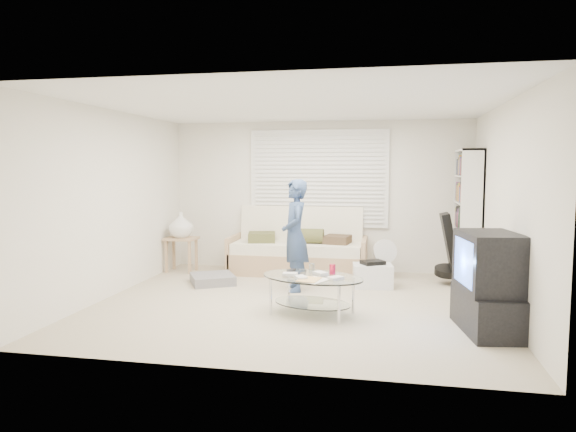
% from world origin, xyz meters
% --- Properties ---
extents(ground, '(5.00, 5.00, 0.00)m').
position_xyz_m(ground, '(0.00, 0.00, 0.00)').
color(ground, tan).
rests_on(ground, ground).
extents(room_shell, '(5.02, 4.52, 2.51)m').
position_xyz_m(room_shell, '(0.00, 0.48, 1.63)').
color(room_shell, silver).
rests_on(room_shell, ground).
extents(window_blinds, '(2.32, 0.08, 1.62)m').
position_xyz_m(window_blinds, '(0.00, 2.20, 1.55)').
color(window_blinds, silver).
rests_on(window_blinds, ground).
extents(futon_sofa, '(2.22, 0.90, 1.09)m').
position_xyz_m(futon_sofa, '(-0.28, 1.88, 0.36)').
color(futon_sofa, tan).
rests_on(futon_sofa, ground).
extents(grey_floor_pillow, '(0.82, 0.82, 0.14)m').
position_xyz_m(grey_floor_pillow, '(-1.41, 0.86, 0.07)').
color(grey_floor_pillow, slate).
rests_on(grey_floor_pillow, ground).
extents(side_table, '(0.50, 0.41, 1.00)m').
position_xyz_m(side_table, '(-2.22, 1.63, 0.74)').
color(side_table, tan).
rests_on(side_table, ground).
extents(bookshelf, '(0.32, 0.84, 2.00)m').
position_xyz_m(bookshelf, '(2.32, 1.71, 1.00)').
color(bookshelf, white).
rests_on(bookshelf, ground).
extents(guitar_case, '(0.39, 0.39, 1.05)m').
position_xyz_m(guitar_case, '(2.07, 1.48, 0.47)').
color(guitar_case, black).
rests_on(guitar_case, ground).
extents(floor_fan, '(0.39, 0.25, 0.63)m').
position_xyz_m(floor_fan, '(1.13, 1.68, 0.36)').
color(floor_fan, white).
rests_on(floor_fan, ground).
extents(storage_bin, '(0.60, 0.46, 0.39)m').
position_xyz_m(storage_bin, '(0.95, 1.09, 0.18)').
color(storage_bin, white).
rests_on(storage_bin, ground).
extents(tv_unit, '(0.66, 1.04, 1.06)m').
position_xyz_m(tv_unit, '(2.20, -0.75, 0.51)').
color(tv_unit, black).
rests_on(tv_unit, ground).
extents(coffee_table, '(1.39, 1.07, 0.58)m').
position_xyz_m(coffee_table, '(0.29, -0.46, 0.37)').
color(coffee_table, silver).
rests_on(coffee_table, ground).
extents(standing_person, '(0.53, 0.66, 1.57)m').
position_xyz_m(standing_person, '(-0.12, 0.68, 0.78)').
color(standing_person, '#2F4C6D').
rests_on(standing_person, ground).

